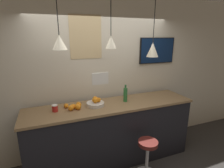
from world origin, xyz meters
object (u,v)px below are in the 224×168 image
Objects in this scene: bar_stool at (147,155)px; spread_jar at (55,108)px; mounted_tv at (157,51)px; fruit_bowl at (96,103)px; juice_bottle at (125,94)px.

spread_jar reaches higher than bar_stool.
mounted_tv is (2.02, 0.36, 0.77)m from spread_jar.
bar_stool is at bearing -43.70° from fruit_bowl.
mounted_tv reaches higher than fruit_bowl.
spread_jar is at bearing 180.00° from juice_bottle.
bar_stool is at bearing -25.48° from spread_jar.
spread_jar is 0.14× the size of mounted_tv.
fruit_bowl is at bearing 0.38° from spread_jar.
juice_bottle is at bearing -156.98° from mounted_tv.
juice_bottle is at bearing -0.46° from fruit_bowl.
mounted_tv is at bearing 10.11° from spread_jar.
fruit_bowl is 0.38× the size of mounted_tv.
spread_jar is (-1.28, 0.61, 0.75)m from bar_stool.
bar_stool is 1.95m from mounted_tv.
fruit_bowl is 0.97× the size of juice_bottle.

